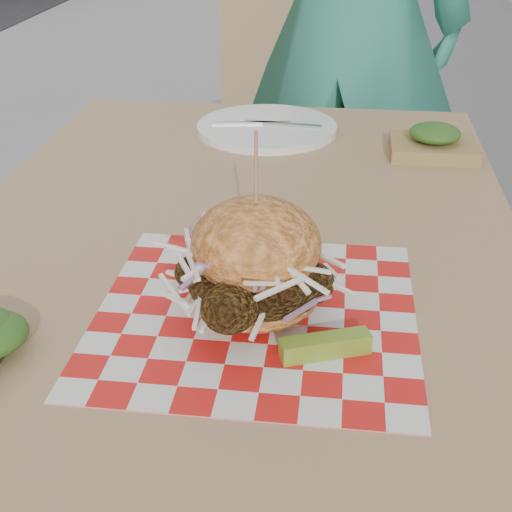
# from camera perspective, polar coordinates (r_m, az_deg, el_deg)

# --- Properties ---
(diner) EXTENTS (0.70, 0.53, 1.72)m
(diner) POSITION_cam_1_polar(r_m,az_deg,el_deg) (1.99, 7.66, 18.63)
(diner) COLOR #2F8871
(diner) RESTS_ON ground
(patio_table) EXTENTS (0.80, 1.20, 0.75)m
(patio_table) POSITION_cam_1_polar(r_m,az_deg,el_deg) (1.04, -1.75, -1.77)
(patio_table) COLOR #A37B5B
(patio_table) RESTS_ON ground
(patio_chair) EXTENTS (0.42, 0.43, 0.95)m
(patio_chair) POSITION_cam_1_polar(r_m,az_deg,el_deg) (2.04, 2.73, 10.12)
(patio_chair) COLOR #A37B5B
(patio_chair) RESTS_ON ground
(paper_liner) EXTENTS (0.36, 0.36, 0.00)m
(paper_liner) POSITION_cam_1_polar(r_m,az_deg,el_deg) (0.81, 0.00, -4.58)
(paper_liner) COLOR red
(paper_liner) RESTS_ON patio_table
(sandwich) EXTENTS (0.19, 0.19, 0.21)m
(sandwich) POSITION_cam_1_polar(r_m,az_deg,el_deg) (0.78, -0.00, -0.86)
(sandwich) COLOR #EF8C43
(sandwich) RESTS_ON paper_liner
(pickle_spear) EXTENTS (0.10, 0.05, 0.02)m
(pickle_spear) POSITION_cam_1_polar(r_m,az_deg,el_deg) (0.74, 5.56, -7.17)
(pickle_spear) COLOR olive
(pickle_spear) RESTS_ON paper_liner
(place_setting) EXTENTS (0.27, 0.27, 0.02)m
(place_setting) POSITION_cam_1_polar(r_m,az_deg,el_deg) (1.39, 0.87, 10.22)
(place_setting) COLOR white
(place_setting) RESTS_ON patio_table
(kraft_tray) EXTENTS (0.15, 0.12, 0.06)m
(kraft_tray) POSITION_cam_1_polar(r_m,az_deg,el_deg) (1.31, 14.05, 8.81)
(kraft_tray) COLOR olive
(kraft_tray) RESTS_ON patio_table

